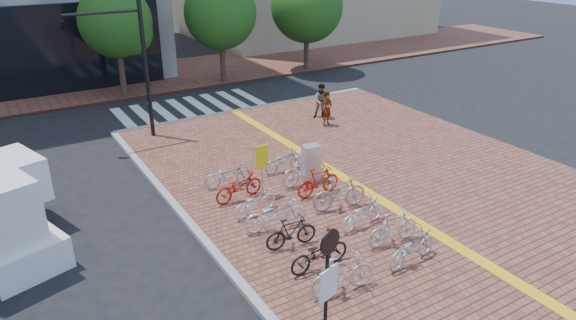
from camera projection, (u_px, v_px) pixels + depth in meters
ground at (345, 229)px, 15.74m from camera, size 120.00×120.00×0.00m
sidewalk at (556, 282)px, 13.22m from camera, size 14.00×34.00×0.15m
tactile_strip at (532, 292)px, 12.71m from camera, size 0.40×34.00×0.01m
kerb_north at (251, 109)px, 26.54m from camera, size 14.00×0.25×0.15m
far_sidewalk at (142, 79)px, 32.16m from camera, size 70.00×8.00×0.15m
crosswalk at (191, 108)px, 26.94m from camera, size 7.50×4.00×0.01m
street_trees at (237, 14)px, 30.18m from camera, size 16.20×4.60×6.35m
bike_0 at (342, 274)px, 12.51m from camera, size 1.84×0.71×1.08m
bike_1 at (319, 253)px, 13.47m from camera, size 1.81×0.67×0.95m
bike_2 at (291, 232)px, 14.41m from camera, size 1.59×0.61×0.93m
bike_3 at (275, 214)px, 15.26m from camera, size 2.05×0.99×1.03m
bike_4 at (255, 202)px, 16.16m from camera, size 1.67×0.82×0.84m
bike_5 at (239, 186)px, 17.04m from camera, size 1.87×0.88×0.95m
bike_6 at (228, 175)px, 17.93m from camera, size 1.78×0.88×0.90m
bike_7 at (412, 248)px, 13.69m from camera, size 1.86×0.85×0.95m
bike_8 at (393, 228)px, 14.54m from camera, size 1.74×0.59×1.03m
bike_9 at (362, 213)px, 15.45m from camera, size 1.79×0.84×0.91m
bike_10 at (339, 193)px, 16.41m from camera, size 1.95×0.80×1.14m
bike_11 at (318, 181)px, 17.33m from camera, size 1.69×0.51×1.01m
bike_12 at (304, 169)px, 18.09m from camera, size 1.99×0.74×1.17m
bike_13 at (284, 160)px, 19.12m from camera, size 1.69×0.63×0.88m
pedestrian_a at (327, 109)px, 23.69m from camera, size 0.69×0.58×1.61m
pedestrian_b at (322, 101)px, 24.67m from camera, size 1.02×0.94×1.68m
utility_box at (311, 163)px, 18.35m from camera, size 0.68×0.54×1.33m
yellow_sign at (262, 161)px, 17.01m from camera, size 0.49×0.17×1.82m
notice_sign at (328, 277)px, 10.20m from camera, size 0.54×0.20×2.98m
traffic_light_pole at (109, 46)px, 20.52m from camera, size 3.18×1.23×5.92m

